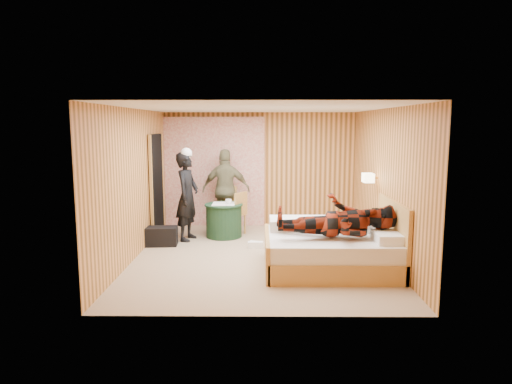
{
  "coord_description": "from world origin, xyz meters",
  "views": [
    {
      "loc": [
        0.01,
        -7.58,
        2.23
      ],
      "look_at": [
        -0.07,
        0.4,
        1.05
      ],
      "focal_mm": 32.0,
      "sensor_mm": 36.0,
      "label": 1
    }
  ],
  "objects_px": {
    "duffel_bag": "(160,236)",
    "man_on_bed": "(337,210)",
    "chair_far": "(226,205)",
    "round_table": "(224,220)",
    "chair_near": "(237,210)",
    "bed": "(332,249)",
    "man_at_table": "(226,190)",
    "woman_standing": "(187,196)",
    "wall_lamp": "(368,178)",
    "nightstand": "(368,238)"
  },
  "relations": [
    {
      "from": "duffel_bag",
      "to": "man_at_table",
      "type": "bearing_deg",
      "value": 45.34
    },
    {
      "from": "bed",
      "to": "round_table",
      "type": "xyz_separation_m",
      "value": [
        -1.84,
        2.04,
        0.03
      ]
    },
    {
      "from": "duffel_bag",
      "to": "woman_standing",
      "type": "height_order",
      "value": "woman_standing"
    },
    {
      "from": "nightstand",
      "to": "chair_near",
      "type": "xyz_separation_m",
      "value": [
        -2.35,
        1.39,
        0.22
      ]
    },
    {
      "from": "man_at_table",
      "to": "bed",
      "type": "bearing_deg",
      "value": 127.14
    },
    {
      "from": "round_table",
      "to": "duffel_bag",
      "type": "height_order",
      "value": "round_table"
    },
    {
      "from": "wall_lamp",
      "to": "nightstand",
      "type": "bearing_deg",
      "value": -97.52
    },
    {
      "from": "wall_lamp",
      "to": "man_at_table",
      "type": "height_order",
      "value": "man_at_table"
    },
    {
      "from": "chair_near",
      "to": "duffel_bag",
      "type": "xyz_separation_m",
      "value": [
        -1.38,
        -0.84,
        -0.34
      ]
    },
    {
      "from": "round_table",
      "to": "chair_far",
      "type": "height_order",
      "value": "chair_far"
    },
    {
      "from": "wall_lamp",
      "to": "woman_standing",
      "type": "relative_size",
      "value": 0.15
    },
    {
      "from": "duffel_bag",
      "to": "woman_standing",
      "type": "bearing_deg",
      "value": 39.69
    },
    {
      "from": "round_table",
      "to": "man_on_bed",
      "type": "distance_m",
      "value": 3.01
    },
    {
      "from": "round_table",
      "to": "man_at_table",
      "type": "bearing_deg",
      "value": 90.0
    },
    {
      "from": "wall_lamp",
      "to": "man_on_bed",
      "type": "xyz_separation_m",
      "value": [
        -0.77,
        -1.37,
        -0.33
      ]
    },
    {
      "from": "duffel_bag",
      "to": "man_on_bed",
      "type": "height_order",
      "value": "man_on_bed"
    },
    {
      "from": "chair_far",
      "to": "duffel_bag",
      "type": "bearing_deg",
      "value": -126.74
    },
    {
      "from": "woman_standing",
      "to": "nightstand",
      "type": "bearing_deg",
      "value": -93.76
    },
    {
      "from": "bed",
      "to": "chair_far",
      "type": "bearing_deg",
      "value": 124.67
    },
    {
      "from": "nightstand",
      "to": "duffel_bag",
      "type": "relative_size",
      "value": 0.94
    },
    {
      "from": "chair_near",
      "to": "round_table",
      "type": "bearing_deg",
      "value": -24.04
    },
    {
      "from": "wall_lamp",
      "to": "round_table",
      "type": "height_order",
      "value": "wall_lamp"
    },
    {
      "from": "bed",
      "to": "man_at_table",
      "type": "distance_m",
      "value": 3.3
    },
    {
      "from": "woman_standing",
      "to": "round_table",
      "type": "bearing_deg",
      "value": -57.09
    },
    {
      "from": "round_table",
      "to": "chair_near",
      "type": "height_order",
      "value": "chair_near"
    },
    {
      "from": "man_at_table",
      "to": "woman_standing",
      "type": "bearing_deg",
      "value": 55.04
    },
    {
      "from": "wall_lamp",
      "to": "round_table",
      "type": "bearing_deg",
      "value": 161.18
    },
    {
      "from": "man_at_table",
      "to": "round_table",
      "type": "bearing_deg",
      "value": 92.61
    },
    {
      "from": "chair_far",
      "to": "chair_near",
      "type": "bearing_deg",
      "value": -56.84
    },
    {
      "from": "chair_far",
      "to": "man_on_bed",
      "type": "xyz_separation_m",
      "value": [
        1.86,
        -2.88,
        0.43
      ]
    },
    {
      "from": "round_table",
      "to": "duffel_bag",
      "type": "distance_m",
      "value": 1.33
    },
    {
      "from": "bed",
      "to": "man_on_bed",
      "type": "bearing_deg",
      "value": -83.65
    },
    {
      "from": "bed",
      "to": "chair_near",
      "type": "bearing_deg",
      "value": 125.84
    },
    {
      "from": "duffel_bag",
      "to": "man_on_bed",
      "type": "distance_m",
      "value": 3.49
    },
    {
      "from": "nightstand",
      "to": "man_on_bed",
      "type": "height_order",
      "value": "man_on_bed"
    },
    {
      "from": "chair_far",
      "to": "woman_standing",
      "type": "bearing_deg",
      "value": -123.98
    },
    {
      "from": "round_table",
      "to": "man_on_bed",
      "type": "relative_size",
      "value": 0.43
    },
    {
      "from": "duffel_bag",
      "to": "woman_standing",
      "type": "relative_size",
      "value": 0.36
    },
    {
      "from": "round_table",
      "to": "man_on_bed",
      "type": "height_order",
      "value": "man_on_bed"
    },
    {
      "from": "bed",
      "to": "round_table",
      "type": "distance_m",
      "value": 2.75
    },
    {
      "from": "wall_lamp",
      "to": "man_on_bed",
      "type": "bearing_deg",
      "value": -119.47
    },
    {
      "from": "nightstand",
      "to": "duffel_bag",
      "type": "bearing_deg",
      "value": 171.62
    },
    {
      "from": "wall_lamp",
      "to": "chair_near",
      "type": "relative_size",
      "value": 0.29
    },
    {
      "from": "chair_far",
      "to": "man_at_table",
      "type": "distance_m",
      "value": 0.32
    },
    {
      "from": "chair_near",
      "to": "duffel_bag",
      "type": "bearing_deg",
      "value": -25.29
    },
    {
      "from": "wall_lamp",
      "to": "duffel_bag",
      "type": "distance_m",
      "value": 3.94
    },
    {
      "from": "bed",
      "to": "chair_near",
      "type": "xyz_separation_m",
      "value": [
        -1.59,
        2.2,
        0.2
      ]
    },
    {
      "from": "nightstand",
      "to": "chair_near",
      "type": "bearing_deg",
      "value": 149.38
    },
    {
      "from": "chair_far",
      "to": "chair_near",
      "type": "height_order",
      "value": "chair_far"
    },
    {
      "from": "man_on_bed",
      "to": "woman_standing",
      "type": "bearing_deg",
      "value": 141.66
    }
  ]
}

